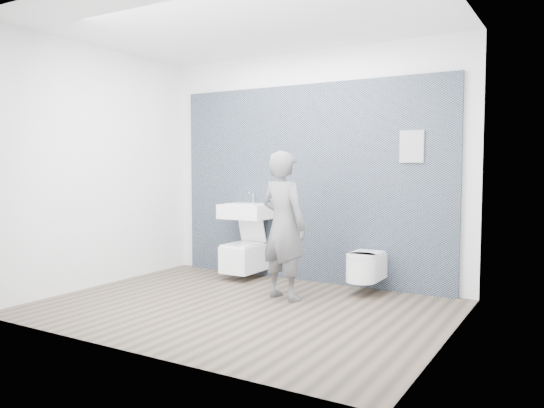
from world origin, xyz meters
The scene contains 8 objects.
ground centered at (0.00, 0.00, 0.00)m, with size 4.00×4.00×0.00m, color brown.
room_shell centered at (0.00, 0.00, 1.74)m, with size 4.00×4.00×4.00m.
tile_wall centered at (0.00, 1.47, 0.00)m, with size 3.60×0.06×2.40m, color black.
washbasin centered at (-0.74, 1.21, 0.85)m, with size 0.60×0.45×0.45m.
toilet_square centered at (-0.74, 1.16, 0.28)m, with size 0.39×0.57×0.75m.
toilet_rounded centered at (0.86, 1.16, 0.30)m, with size 0.33×0.56×0.31m.
info_placard centered at (1.28, 1.43, 0.00)m, with size 0.26×0.03×0.35m, color silver.
visitor centered at (0.19, 0.52, 0.78)m, with size 0.57×0.38×1.57m, color #5E5E62.
Camera 1 is at (2.92, -4.33, 1.40)m, focal length 35.00 mm.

